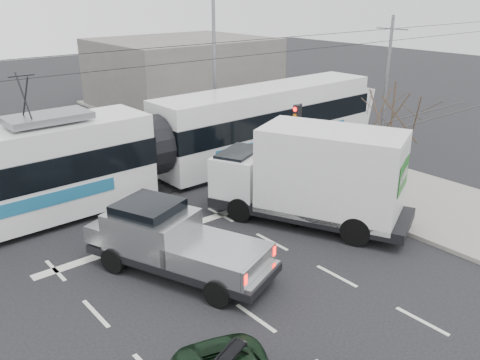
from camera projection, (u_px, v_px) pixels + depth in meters
ground at (299, 296)px, 14.97m from camera, size 120.00×120.00×0.00m
sidewalk_right at (456, 213)px, 20.31m from camera, size 6.00×60.00×0.15m
rails at (134, 196)px, 22.17m from camera, size 60.00×1.60×0.03m
building_right at (183, 73)px, 38.53m from camera, size 12.00×10.00×5.00m
bare_tree at (392, 116)px, 19.96m from camera, size 2.40×2.40×5.00m
traffic_signal at (298, 127)px, 22.54m from camera, size 0.44×0.44×3.60m
street_lamp_near at (211, 55)px, 27.61m from camera, size 2.38×0.25×9.00m
catenary at (127, 108)px, 20.80m from camera, size 60.00×0.20×7.00m
tram at (149, 147)px, 22.16m from camera, size 27.51×3.32×5.61m
silver_pickup at (170, 240)px, 15.94m from camera, size 4.16×6.41×2.21m
box_truck at (313, 177)px, 19.05m from camera, size 5.46×7.90×3.76m
navy_pickup at (295, 184)px, 20.84m from camera, size 3.20×4.97×1.97m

